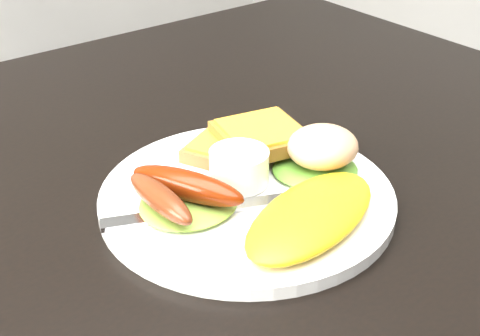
{
  "coord_description": "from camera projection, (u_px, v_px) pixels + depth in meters",
  "views": [
    {
      "loc": [
        -0.22,
        -0.47,
        1.08
      ],
      "look_at": [
        0.1,
        -0.07,
        0.78
      ],
      "focal_mm": 50.0,
      "sensor_mm": 36.0,
      "label": 1
    }
  ],
  "objects": [
    {
      "name": "dining_table",
      "position": [
        112.0,
        220.0,
        0.62
      ],
      "size": [
        1.2,
        0.8,
        0.04
      ],
      "primitive_type": "cube",
      "color": "black",
      "rests_on": "ground"
    },
    {
      "name": "plate",
      "position": [
        247.0,
        197.0,
        0.6
      ],
      "size": [
        0.26,
        0.26,
        0.01
      ],
      "primitive_type": "cylinder",
      "color": "white",
      "rests_on": "dining_table"
    },
    {
      "name": "lettuce_left",
      "position": [
        189.0,
        202.0,
        0.58
      ],
      "size": [
        0.11,
        0.1,
        0.01
      ],
      "primitive_type": "ellipsoid",
      "rotation": [
        0.0,
        0.0,
        0.26
      ],
      "color": "olive",
      "rests_on": "plate"
    },
    {
      "name": "lettuce_right",
      "position": [
        315.0,
        169.0,
        0.63
      ],
      "size": [
        0.1,
        0.1,
        0.01
      ],
      "primitive_type": "ellipsoid",
      "rotation": [
        0.0,
        0.0,
        -0.41
      ],
      "color": "#39872C",
      "rests_on": "plate"
    },
    {
      "name": "omelette",
      "position": [
        311.0,
        215.0,
        0.55
      ],
      "size": [
        0.17,
        0.11,
        0.02
      ],
      "primitive_type": "ellipsoid",
      "rotation": [
        0.0,
        0.0,
        0.27
      ],
      "color": "yellow",
      "rests_on": "plate"
    },
    {
      "name": "sausage_a",
      "position": [
        160.0,
        198.0,
        0.55
      ],
      "size": [
        0.02,
        0.09,
        0.02
      ],
      "primitive_type": "ellipsoid",
      "rotation": [
        0.0,
        0.0,
        -0.0
      ],
      "color": "maroon",
      "rests_on": "lettuce_left"
    },
    {
      "name": "sausage_b",
      "position": [
        187.0,
        185.0,
        0.57
      ],
      "size": [
        0.07,
        0.11,
        0.03
      ],
      "primitive_type": "ellipsoid",
      "rotation": [
        0.0,
        0.0,
        0.45
      ],
      "color": "#672B07",
      "rests_on": "lettuce_left"
    },
    {
      "name": "ramekin",
      "position": [
        239.0,
        167.0,
        0.6
      ],
      "size": [
        0.07,
        0.07,
        0.03
      ],
      "primitive_type": "cylinder",
      "rotation": [
        0.0,
        0.0,
        -0.37
      ],
      "color": "white",
      "rests_on": "plate"
    },
    {
      "name": "toast_a",
      "position": [
        233.0,
        149.0,
        0.65
      ],
      "size": [
        0.1,
        0.1,
        0.01
      ],
      "primitive_type": "cube",
      "rotation": [
        0.0,
        0.0,
        0.44
      ],
      "color": "brown",
      "rests_on": "plate"
    },
    {
      "name": "toast_b",
      "position": [
        261.0,
        136.0,
        0.65
      ],
      "size": [
        0.09,
        0.09,
        0.01
      ],
      "primitive_type": "cube",
      "rotation": [
        0.0,
        0.0,
        -0.22
      ],
      "color": "brown",
      "rests_on": "toast_a"
    },
    {
      "name": "potato_salad",
      "position": [
        323.0,
        147.0,
        0.62
      ],
      "size": [
        0.07,
        0.07,
        0.04
      ],
      "primitive_type": "ellipsoid",
      "rotation": [
        0.0,
        0.0,
        -0.08
      ],
      "color": "beige",
      "rests_on": "lettuce_right"
    },
    {
      "name": "fork",
      "position": [
        209.0,
        210.0,
        0.57
      ],
      "size": [
        0.17,
        0.09,
        0.0
      ],
      "primitive_type": "cube",
      "rotation": [
        0.0,
        0.0,
        -0.41
      ],
      "color": "#ADAFB7",
      "rests_on": "plate"
    }
  ]
}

